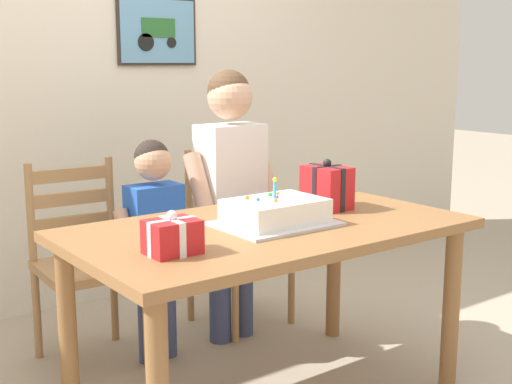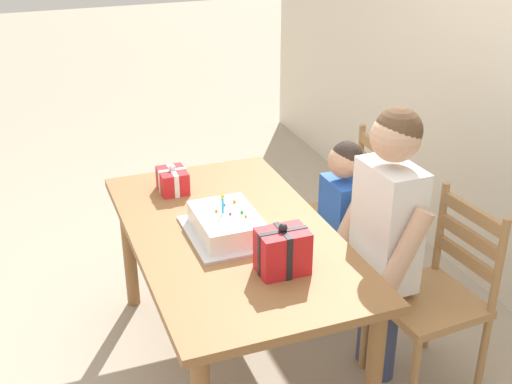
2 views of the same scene
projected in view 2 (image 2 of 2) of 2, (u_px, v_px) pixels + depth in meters
ground_plane at (234, 364)px, 3.30m from camera, size 20.00×20.00×0.00m
dining_table at (232, 250)px, 3.02m from camera, size 1.54×0.87×0.74m
birthday_cake at (227, 224)px, 2.94m from camera, size 0.44×0.34×0.19m
gift_box_red_large at (283, 251)px, 2.65m from camera, size 0.15×0.20×0.22m
gift_box_beside_cake at (173, 180)px, 3.34m from camera, size 0.17×0.14×0.15m
chair_left at (348, 216)px, 3.72m from camera, size 0.44×0.44×0.92m
chair_right at (436, 296)px, 3.01m from camera, size 0.45×0.45×0.92m
child_older at (387, 221)px, 2.94m from camera, size 0.49×0.28×1.33m
child_younger at (341, 217)px, 3.37m from camera, size 0.37×0.21×1.03m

